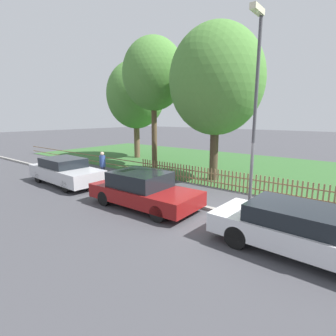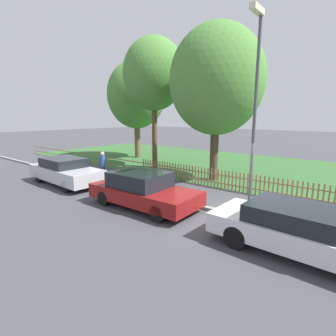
% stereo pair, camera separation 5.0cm
% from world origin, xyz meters
% --- Properties ---
extents(ground_plane, '(120.00, 120.00, 0.00)m').
position_xyz_m(ground_plane, '(0.00, 0.00, 0.00)').
color(ground_plane, '#424247').
extents(kerb_stone, '(42.79, 0.20, 0.12)m').
position_xyz_m(kerb_stone, '(0.00, 0.10, 0.06)').
color(kerb_stone, gray).
rests_on(kerb_stone, ground).
extents(grass_strip, '(42.79, 11.92, 0.01)m').
position_xyz_m(grass_strip, '(0.00, 9.00, 0.01)').
color(grass_strip, '#33602D').
rests_on(grass_strip, ground).
extents(park_fence, '(42.79, 0.05, 0.91)m').
position_xyz_m(park_fence, '(0.00, 3.05, 0.46)').
color(park_fence, olive).
rests_on(park_fence, ground).
extents(parked_car_silver_hatchback, '(4.59, 1.91, 1.32)m').
position_xyz_m(parked_car_silver_hatchback, '(-8.70, -1.12, 0.67)').
color(parked_car_silver_hatchback, '#BCBCC1').
rests_on(parked_car_silver_hatchback, ground).
extents(parked_car_black_saloon, '(4.35, 1.97, 1.34)m').
position_xyz_m(parked_car_black_saloon, '(-3.26, -1.10, 0.67)').
color(parked_car_black_saloon, maroon).
rests_on(parked_car_black_saloon, ground).
extents(parked_car_navy_estate, '(4.54, 1.92, 1.22)m').
position_xyz_m(parked_car_navy_estate, '(2.24, -1.17, 0.64)').
color(parked_car_navy_estate, silver).
rests_on(parked_car_navy_estate, ground).
extents(covered_motorcycle, '(1.83, 0.76, 0.97)m').
position_xyz_m(covered_motorcycle, '(-4.35, 0.93, 0.60)').
color(covered_motorcycle, black).
rests_on(covered_motorcycle, ground).
extents(tree_nearest_kerb, '(4.66, 4.66, 7.76)m').
position_xyz_m(tree_nearest_kerb, '(-12.15, 7.38, 5.06)').
color(tree_nearest_kerb, brown).
rests_on(tree_nearest_kerb, ground).
extents(tree_behind_motorcycle, '(3.95, 3.95, 8.29)m').
position_xyz_m(tree_behind_motorcycle, '(-8.13, 5.04, 5.99)').
color(tree_behind_motorcycle, brown).
rests_on(tree_behind_motorcycle, ground).
extents(tree_mid_park, '(4.80, 4.80, 7.94)m').
position_xyz_m(tree_mid_park, '(-3.29, 4.37, 5.16)').
color(tree_mid_park, '#473828').
rests_on(tree_mid_park, ground).
extents(pedestrian_by_lamp, '(0.44, 0.44, 1.55)m').
position_xyz_m(pedestrian_by_lamp, '(-7.86, 0.56, 0.87)').
color(pedestrian_by_lamp, '#2D3351').
rests_on(pedestrian_by_lamp, ground).
extents(street_lamp, '(0.20, 0.79, 6.65)m').
position_xyz_m(street_lamp, '(0.14, 0.72, 4.09)').
color(street_lamp, '#47474C').
rests_on(street_lamp, ground).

